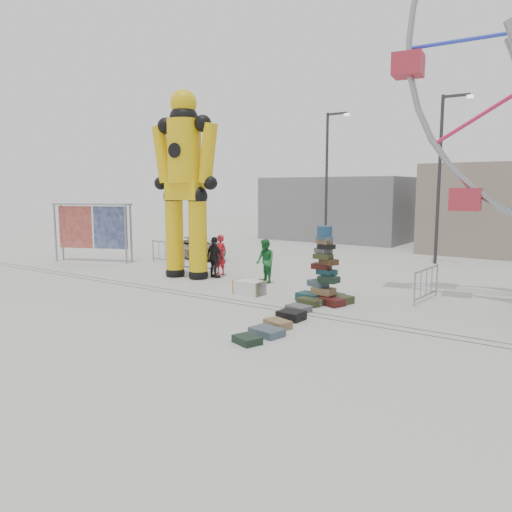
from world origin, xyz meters
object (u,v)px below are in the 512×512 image
Objects in this scene: barricade_dummy_b at (182,259)px; parked_suv at (197,247)px; suitcase_tower at (324,281)px; lamp_post_left at (328,174)px; lamp_post_right at (441,171)px; barricade_dummy_c at (194,259)px; steamer_trunk at (249,288)px; banner_scaffold at (92,218)px; pedestrian_red at (220,255)px; pedestrian_green at (265,261)px; barricade_wheel_front at (426,284)px; pedestrian_black at (215,257)px; barricade_dummy_a at (165,252)px; crash_test_dummy at (185,177)px.

parked_suv is (-2.33, 3.60, 0.01)m from barricade_dummy_b.
lamp_post_left is at bearing 127.70° from suitcase_tower.
lamp_post_right is 11.24m from suitcase_tower.
barricade_dummy_b and barricade_dummy_c have the same top height.
barricade_dummy_c is at bearing 152.01° from steamer_trunk.
banner_scaffold is 7.75m from pedestrian_red.
barricade_dummy_b is 1.17× the size of pedestrian_green.
pedestrian_green is at bearing 97.76° from barricade_wheel_front.
pedestrian_red is at bearing -12.01° from barricade_dummy_c.
pedestrian_red is 0.77m from pedestrian_black.
barricade_dummy_c is at bearing -9.92° from pedestrian_black.
barricade_wheel_front is 0.50× the size of parked_suv.
barricade_dummy_a is at bearing -162.87° from pedestrian_green.
suitcase_tower is 10.70m from barricade_dummy_a.
barricade_dummy_c is 0.50× the size of parked_suv.
barricade_dummy_c is at bearing 112.46° from crash_test_dummy.
pedestrian_red is at bearing -105.83° from parked_suv.
pedestrian_black is at bearing -144.46° from pedestrian_green.
crash_test_dummy is 3.45m from pedestrian_black.
lamp_post_left is 11.80m from crash_test_dummy.
barricade_wheel_front is at bearing -20.20° from banner_scaffold.
pedestrian_black is at bearing -32.97° from barricade_dummy_c.
lamp_post_left is at bearing 105.53° from steamer_trunk.
barricade_wheel_front is at bearing 49.17° from suitcase_tower.
lamp_post_right is 10.46m from pedestrian_green.
barricade_dummy_c is at bearing -97.06° from lamp_post_left.
pedestrian_green reaches higher than parked_suv.
lamp_post_left is 11.83m from pedestrian_green.
pedestrian_black is at bearing 22.91° from crash_test_dummy.
barricade_wheel_front is 1.17× the size of pedestrian_green.
suitcase_tower is at bearing -28.46° from banner_scaffold.
pedestrian_red is at bearing -88.61° from lamp_post_left.
lamp_post_left reaches higher than pedestrian_black.
pedestrian_black reaches higher than barricade_dummy_c.
lamp_post_left is 14.14m from steamer_trunk.
pedestrian_red is at bearing -160.98° from pedestrian_green.
steamer_trunk is at bearing -107.20° from lamp_post_right.
pedestrian_red is (-3.34, 2.55, 0.61)m from steamer_trunk.
crash_test_dummy is 5.50m from barricade_dummy_a.
pedestrian_red is at bearing -3.83° from barricade_dummy_a.
barricade_dummy_b reaches higher than steamer_trunk.
crash_test_dummy reaches higher than pedestrian_black.
barricade_dummy_a is 12.95m from barricade_wheel_front.
barricade_dummy_c is 1.18× the size of pedestrian_black.
barricade_wheel_front is at bearing 32.47° from pedestrian_green.
steamer_trunk is 0.52× the size of barricade_dummy_b.
steamer_trunk is 8.36m from barricade_dummy_a.
pedestrian_green is (-3.41, 1.66, 0.16)m from suitcase_tower.
pedestrian_red is at bearing 93.70° from barricade_wheel_front.
barricade_wheel_front is (9.37, 1.30, -3.54)m from crash_test_dummy.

